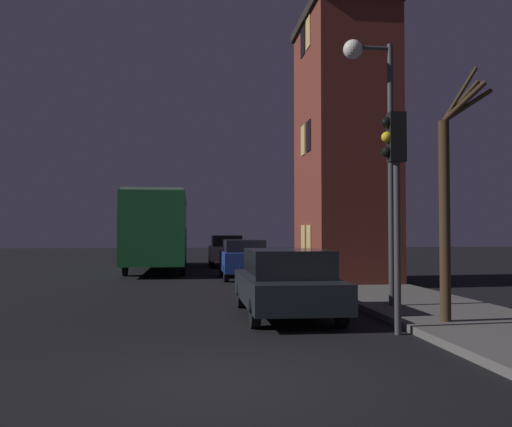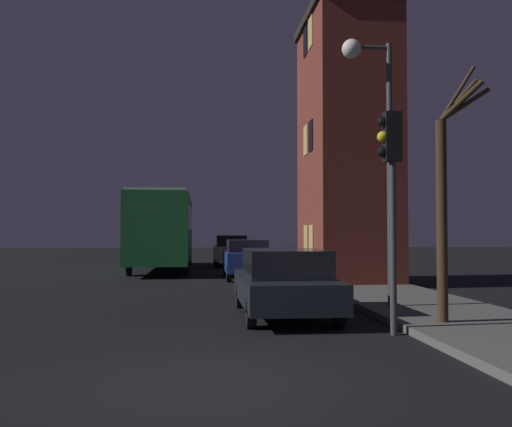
% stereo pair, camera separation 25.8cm
% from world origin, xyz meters
% --- Properties ---
extents(ground_plane, '(120.00, 120.00, 0.00)m').
position_xyz_m(ground_plane, '(0.00, 0.00, 0.00)').
color(ground_plane, black).
extents(brick_building, '(3.05, 5.04, 9.73)m').
position_xyz_m(brick_building, '(5.12, 13.16, 5.03)').
color(brick_building, brown).
rests_on(brick_building, sidewalk).
extents(streetlamp, '(1.20, 0.45, 6.19)m').
position_xyz_m(streetlamp, '(3.80, 5.68, 4.53)').
color(streetlamp, '#38383A').
rests_on(streetlamp, sidewalk).
extents(traffic_light, '(0.43, 0.24, 4.02)m').
position_xyz_m(traffic_light, '(3.22, 2.80, 2.89)').
color(traffic_light, '#38383A').
rests_on(traffic_light, ground).
extents(bare_tree, '(1.07, 0.79, 4.99)m').
position_xyz_m(bare_tree, '(4.47, 3.32, 2.53)').
color(bare_tree, '#382819').
rests_on(bare_tree, sidewalk).
extents(bus, '(2.60, 11.82, 3.61)m').
position_xyz_m(bus, '(-1.97, 21.12, 2.15)').
color(bus, '#1E6B33').
rests_on(bus, ground).
extents(car_near_lane, '(1.88, 4.60, 1.47)m').
position_xyz_m(car_near_lane, '(1.62, 5.19, 0.76)').
color(car_near_lane, black).
rests_on(car_near_lane, ground).
extents(car_mid_lane, '(1.70, 4.11, 1.54)m').
position_xyz_m(car_mid_lane, '(1.62, 15.22, 0.81)').
color(car_mid_lane, navy).
rests_on(car_mid_lane, ground).
extents(car_far_lane, '(1.78, 4.06, 1.66)m').
position_xyz_m(car_far_lane, '(1.46, 23.68, 0.86)').
color(car_far_lane, '#B7BABF').
rests_on(car_far_lane, ground).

